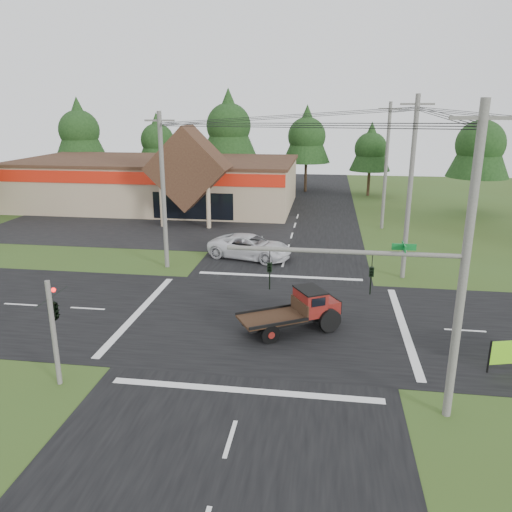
# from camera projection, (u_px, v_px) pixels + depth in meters

# --- Properties ---
(ground) EXTENTS (120.00, 120.00, 0.00)m
(ground) POSITION_uv_depth(u_px,v_px,m) (267.00, 319.00, 26.25)
(ground) COLOR #384B1B
(ground) RESTS_ON ground
(road_ns) EXTENTS (12.00, 120.00, 0.02)m
(road_ns) POSITION_uv_depth(u_px,v_px,m) (267.00, 319.00, 26.25)
(road_ns) COLOR black
(road_ns) RESTS_ON ground
(road_ew) EXTENTS (120.00, 12.00, 0.02)m
(road_ew) POSITION_uv_depth(u_px,v_px,m) (267.00, 319.00, 26.25)
(road_ew) COLOR black
(road_ew) RESTS_ON ground
(parking_apron) EXTENTS (28.00, 14.00, 0.02)m
(parking_apron) POSITION_uv_depth(u_px,v_px,m) (142.00, 228.00, 46.17)
(parking_apron) COLOR black
(parking_apron) RESTS_ON ground
(cvs_building) EXTENTS (30.40, 18.20, 9.19)m
(cvs_building) POSITION_uv_depth(u_px,v_px,m) (159.00, 181.00, 55.64)
(cvs_building) COLOR tan
(cvs_building) RESTS_ON ground
(traffic_signal_mast) EXTENTS (8.12, 0.24, 7.00)m
(traffic_signal_mast) POSITION_uv_depth(u_px,v_px,m) (409.00, 299.00, 17.08)
(traffic_signal_mast) COLOR #595651
(traffic_signal_mast) RESTS_ON ground
(traffic_signal_corner) EXTENTS (0.53, 2.48, 4.40)m
(traffic_signal_corner) POSITION_uv_depth(u_px,v_px,m) (52.00, 301.00, 19.32)
(traffic_signal_corner) COLOR #595651
(traffic_signal_corner) RESTS_ON ground
(utility_pole_nr) EXTENTS (2.00, 0.30, 11.00)m
(utility_pole_nr) POSITION_uv_depth(u_px,v_px,m) (465.00, 267.00, 16.50)
(utility_pole_nr) COLOR #595651
(utility_pole_nr) RESTS_ON ground
(utility_pole_nw) EXTENTS (2.00, 0.30, 10.50)m
(utility_pole_nw) POSITION_uv_depth(u_px,v_px,m) (163.00, 190.00, 33.39)
(utility_pole_nw) COLOR #595651
(utility_pole_nw) RESTS_ON ground
(utility_pole_ne) EXTENTS (2.00, 0.30, 11.50)m
(utility_pole_ne) POSITION_uv_depth(u_px,v_px,m) (410.00, 188.00, 31.06)
(utility_pole_ne) COLOR #595651
(utility_pole_ne) RESTS_ON ground
(utility_pole_n) EXTENTS (2.00, 0.30, 11.20)m
(utility_pole_n) POSITION_uv_depth(u_px,v_px,m) (386.00, 166.00, 44.38)
(utility_pole_n) COLOR #595651
(utility_pole_n) RESTS_ON ground
(tree_row_a) EXTENTS (6.72, 6.72, 12.12)m
(tree_row_a) POSITION_uv_depth(u_px,v_px,m) (79.00, 128.00, 65.97)
(tree_row_a) COLOR #332316
(tree_row_a) RESTS_ON ground
(tree_row_b) EXTENTS (5.60, 5.60, 10.10)m
(tree_row_b) POSITION_uv_depth(u_px,v_px,m) (157.00, 138.00, 66.89)
(tree_row_b) COLOR #332316
(tree_row_b) RESTS_ON ground
(tree_row_c) EXTENTS (7.28, 7.28, 13.13)m
(tree_row_c) POSITION_uv_depth(u_px,v_px,m) (229.00, 123.00, 64.00)
(tree_row_c) COLOR #332316
(tree_row_c) RESTS_ON ground
(tree_row_d) EXTENTS (6.16, 6.16, 11.11)m
(tree_row_d) POSITION_uv_depth(u_px,v_px,m) (307.00, 134.00, 63.97)
(tree_row_d) COLOR #332316
(tree_row_d) RESTS_ON ground
(tree_row_e) EXTENTS (5.04, 5.04, 9.09)m
(tree_row_e) POSITION_uv_depth(u_px,v_px,m) (371.00, 147.00, 61.37)
(tree_row_e) COLOR #332316
(tree_row_e) RESTS_ON ground
(tree_side_ne) EXTENTS (6.16, 6.16, 11.11)m
(tree_side_ne) POSITION_uv_depth(u_px,v_px,m) (481.00, 142.00, 50.14)
(tree_side_ne) COLOR #332316
(tree_side_ne) RESTS_ON ground
(antique_flatbed_truck) EXTENTS (5.40, 4.25, 2.14)m
(antique_flatbed_truck) POSITION_uv_depth(u_px,v_px,m) (291.00, 311.00, 24.55)
(antique_flatbed_truck) COLOR #58150C
(antique_flatbed_truck) RESTS_ON ground
(white_pickup) EXTENTS (6.69, 4.36, 1.71)m
(white_pickup) POSITION_uv_depth(u_px,v_px,m) (250.00, 247.00, 36.74)
(white_pickup) COLOR silver
(white_pickup) RESTS_ON ground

